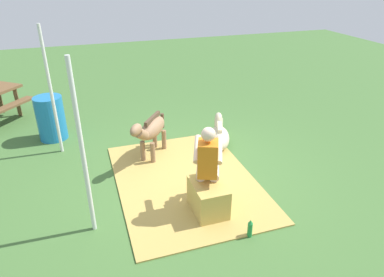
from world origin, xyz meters
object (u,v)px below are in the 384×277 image
object	(u,v)px
hay_bale	(208,198)
water_barrel	(51,118)
pony_lying	(219,135)
soda_bottle	(250,228)
pony_standing	(151,130)
tent_pole_right	(51,93)
person_seated	(208,162)
tent_pole_left	(83,153)

from	to	relation	value
hay_bale	water_barrel	xyz separation A→B (m)	(3.36, 2.24, 0.22)
pony_lying	soda_bottle	distance (m)	2.76
water_barrel	hay_bale	bearing A→B (deg)	-146.27
pony_standing	tent_pole_right	distance (m)	1.95
person_seated	tent_pole_left	distance (m)	1.76
soda_bottle	water_barrel	distance (m)	4.81
pony_lying	water_barrel	distance (m)	3.53
tent_pole_right	soda_bottle	bearing A→B (deg)	-144.13
person_seated	water_barrel	size ratio (longest dim) A/B	1.48
pony_standing	tent_pole_left	bearing A→B (deg)	144.89
pony_standing	soda_bottle	world-z (taller)	pony_standing
hay_bale	tent_pole_left	xyz separation A→B (m)	(0.15, 1.65, 0.98)
person_seated	water_barrel	bearing A→B (deg)	35.53
water_barrel	tent_pole_left	world-z (taller)	tent_pole_left
hay_bale	person_seated	size ratio (longest dim) A/B	0.47
pony_lying	tent_pole_left	distance (m)	3.40
tent_pole_left	tent_pole_right	size ratio (longest dim) A/B	1.00
hay_bale	soda_bottle	size ratio (longest dim) A/B	2.32
pony_standing	pony_lying	bearing A→B (deg)	-85.28
pony_standing	soda_bottle	size ratio (longest dim) A/B	4.14
person_seated	hay_bale	bearing A→B (deg)	164.45
person_seated	tent_pole_left	world-z (taller)	tent_pole_left
hay_bale	pony_lying	size ratio (longest dim) A/B	0.48
pony_lying	pony_standing	bearing A→B (deg)	94.72
pony_standing	pony_lying	world-z (taller)	pony_standing
pony_lying	soda_bottle	size ratio (longest dim) A/B	4.80
water_barrel	person_seated	bearing A→B (deg)	-144.47
tent_pole_left	pony_standing	bearing A→B (deg)	-35.11
pony_lying	tent_pole_right	bearing A→B (deg)	77.46
soda_bottle	tent_pole_right	world-z (taller)	tent_pole_right
pony_standing	pony_lying	distance (m)	1.49
pony_standing	tent_pole_left	world-z (taller)	tent_pole_left
pony_standing	pony_lying	xyz separation A→B (m)	(0.12, -1.43, -0.39)
person_seated	tent_pole_right	distance (m)	3.34
pony_lying	tent_pole_left	bearing A→B (deg)	124.95
person_seated	tent_pole_right	bearing A→B (deg)	40.06
water_barrel	pony_standing	bearing A→B (deg)	-129.12
water_barrel	tent_pole_left	size ratio (longest dim) A/B	0.38
hay_bale	tent_pole_right	size ratio (longest dim) A/B	0.27
pony_standing	soda_bottle	bearing A→B (deg)	-163.05
pony_lying	tent_pole_right	distance (m)	3.33
person_seated	soda_bottle	bearing A→B (deg)	-159.82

